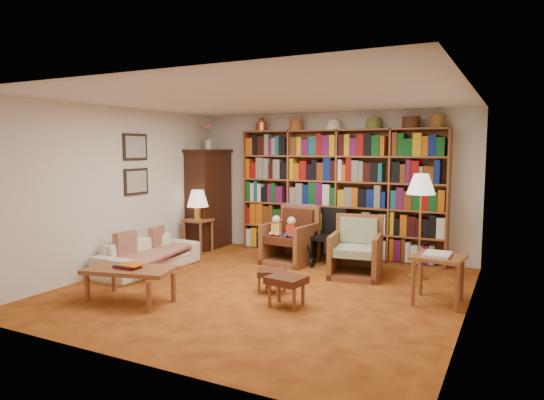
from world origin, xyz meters
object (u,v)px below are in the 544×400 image
Objects in this scene: side_table_papers at (439,263)px; armchair_leather at (292,239)px; sofa at (149,255)px; coffee_table at (130,272)px; wheelchair at (331,239)px; footstool_b at (286,282)px; armchair_sage at (357,253)px; footstool_a at (272,274)px; side_table_lamp at (198,227)px; floor_lamp at (421,188)px.

armchair_leather is at bearing 154.63° from side_table_papers.
sofa is 1.51m from coffee_table.
footstool_b is (0.27, -2.27, -0.12)m from wheelchair.
sofa reaches higher than footstool_b.
armchair_sage is 1.85× the size of footstool_b.
coffee_table is at bearing -141.24° from footstool_a.
footstool_a is (2.21, -0.15, -0.00)m from sofa.
armchair_sage is (3.04, -0.24, -0.12)m from side_table_lamp.
armchair_leather is 2.95m from coffee_table.
footstool_a is (-0.73, -1.35, -0.09)m from armchair_sage.
sofa is 4.18m from floor_lamp.
footstool_b is at bearing -45.67° from footstool_a.
armchair_leather is at bearing 176.74° from floor_lamp.
footstool_b is at bearing -149.43° from side_table_papers.
armchair_leather is (1.72, 1.55, 0.13)m from sofa.
wheelchair reaches higher than coffee_table.
wheelchair is 2.29m from footstool_b.
armchair_sage is 1.39× the size of side_table_papers.
wheelchair is at bearing 139.79° from armchair_sage.
armchair_leather is at bearing -45.98° from sofa.
wheelchair is 1.86m from footstool_a.
wheelchair is at bearing 96.79° from footstool_b.
wheelchair is at bearing 169.31° from floor_lamp.
footstool_b is (0.89, -2.11, -0.09)m from armchair_leather.
side_table_lamp reaches higher than sofa.
sofa is at bearing 167.81° from footstool_b.
side_table_papers is 0.54× the size of coffee_table.
side_table_lamp is at bearing -173.74° from wheelchair.
footstool_b is at bearing -36.40° from side_table_lamp.
floor_lamp reaches higher than sofa.
floor_lamp reaches higher than footstool_b.
side_table_lamp is 1.28× the size of footstool_b.
side_table_papers is 3.76m from coffee_table.
side_table_lamp is at bearing 175.56° from armchair_sage.
wheelchair is 1.90× the size of footstool_b.
wheelchair is 3.34m from coffee_table.
sofa is 2.68× the size of side_table_papers.
side_table_lamp is 1.82m from armchair_leather.
armchair_leather reaches higher than side_table_lamp.
armchair_sage is 1.52m from side_table_papers.
wheelchair reaches higher than armchair_sage.
armchair_leather is 0.62× the size of floor_lamp.
sofa is 4.22m from side_table_papers.
sofa is at bearing -143.98° from wheelchair.
wheelchair is (2.34, 1.70, 0.16)m from sofa.
coffee_table is at bearing -130.77° from armchair_sage.
sofa is 2.90m from wheelchair.
floor_lamp is at bearing 15.42° from armchair_sage.
floor_lamp is at bearing 111.55° from side_table_papers.
side_table_papers is at bearing 25.80° from coffee_table.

